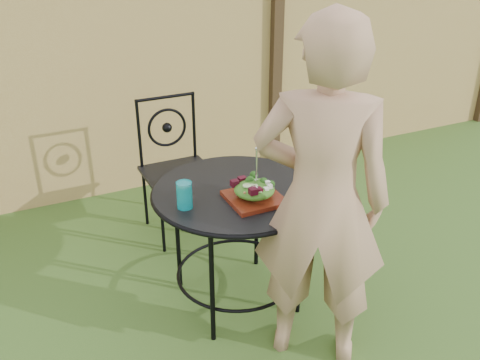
{
  "coord_description": "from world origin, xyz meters",
  "views": [
    {
      "loc": [
        -0.91,
        -1.79,
        2.04
      ],
      "look_at": [
        0.21,
        0.56,
        0.75
      ],
      "focal_mm": 40.0,
      "sensor_mm": 36.0,
      "label": 1
    }
  ],
  "objects_px": {
    "patio_chair": "(176,164)",
    "diner": "(321,202)",
    "patio_table": "(237,212)",
    "salad_plate": "(254,198)"
  },
  "relations": [
    {
      "from": "patio_table",
      "to": "salad_plate",
      "type": "relative_size",
      "value": 3.42
    },
    {
      "from": "patio_table",
      "to": "patio_chair",
      "type": "bearing_deg",
      "value": 92.2
    },
    {
      "from": "patio_chair",
      "to": "diner",
      "type": "height_order",
      "value": "diner"
    },
    {
      "from": "diner",
      "to": "salad_plate",
      "type": "relative_size",
      "value": 6.46
    },
    {
      "from": "diner",
      "to": "salad_plate",
      "type": "height_order",
      "value": "diner"
    },
    {
      "from": "patio_chair",
      "to": "diner",
      "type": "distance_m",
      "value": 1.51
    },
    {
      "from": "patio_table",
      "to": "patio_chair",
      "type": "distance_m",
      "value": 0.92
    },
    {
      "from": "patio_table",
      "to": "diner",
      "type": "bearing_deg",
      "value": -71.69
    },
    {
      "from": "diner",
      "to": "patio_table",
      "type": "bearing_deg",
      "value": -35.04
    },
    {
      "from": "patio_chair",
      "to": "diner",
      "type": "xyz_separation_m",
      "value": [
        0.21,
        -1.44,
        0.37
      ]
    }
  ]
}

